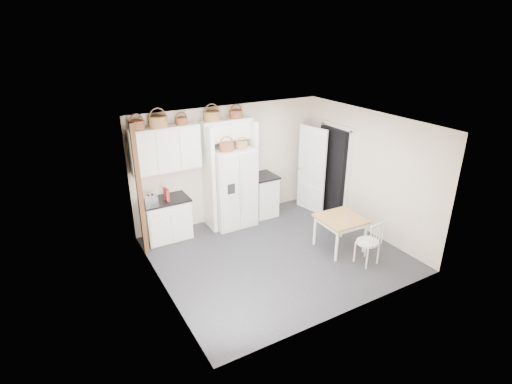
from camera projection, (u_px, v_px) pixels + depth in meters
floor at (277, 254)px, 7.87m from camera, size 4.50×4.50×0.00m
ceiling at (280, 124)px, 6.86m from camera, size 4.50×4.50×0.00m
wall_back at (230, 163)px, 8.96m from camera, size 4.50×0.00×4.50m
wall_left at (159, 221)px, 6.33m from camera, size 0.00×4.00×4.00m
wall_right at (368, 173)px, 8.39m from camera, size 0.00×4.00×4.00m
refrigerator at (232, 187)px, 8.75m from camera, size 0.91×0.73×1.76m
base_cab_left at (167, 220)px, 8.31m from camera, size 0.91×0.58×0.85m
base_cab_right at (262, 196)px, 9.36m from camera, size 0.53×0.64×0.94m
dining_table at (339, 233)px, 7.95m from camera, size 0.84×0.84×0.68m
windsor_chair at (368, 242)px, 7.41m from camera, size 0.47×0.43×0.90m
counter_left at (165, 200)px, 8.14m from camera, size 0.95×0.62×0.04m
counter_right at (263, 176)px, 9.17m from camera, size 0.58×0.68×0.04m
toaster at (151, 199)px, 7.91m from camera, size 0.26×0.16×0.18m
cookbook_red at (166, 194)px, 8.03m from camera, size 0.07×0.18×0.27m
cookbook_cream at (167, 195)px, 8.04m from camera, size 0.05×0.15×0.22m
basket_upper_a at (137, 125)px, 7.47m from camera, size 0.30×0.30×0.17m
basket_upper_b at (158, 122)px, 7.65m from camera, size 0.36×0.36×0.21m
basket_upper_c at (181, 121)px, 7.88m from camera, size 0.24×0.24×0.14m
basket_bridge_a at (212, 116)px, 8.17m from camera, size 0.35×0.35×0.19m
basket_bridge_b at (236, 114)px, 8.43m from camera, size 0.29×0.29×0.16m
basket_fridge_a at (227, 147)px, 8.22m from camera, size 0.31×0.31×0.17m
basket_fridge_b at (242, 145)px, 8.39m from camera, size 0.26×0.26×0.14m
upper_cabinet at (165, 149)px, 7.91m from camera, size 1.40×0.34×0.90m
bridge_cabinet at (226, 130)px, 8.44m from camera, size 1.12×0.34×0.45m
fridge_panel_left at (209, 179)px, 8.48m from camera, size 0.08×0.60×2.30m
fridge_panel_right at (250, 171)px, 8.95m from camera, size 0.08×0.60×2.30m
trim_post at (140, 192)px, 7.44m from camera, size 0.09×0.09×2.60m
doorway_void at (333, 172)px, 9.26m from camera, size 0.18×0.85×2.05m
door_slab at (312, 170)px, 9.36m from camera, size 0.21×0.79×2.05m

